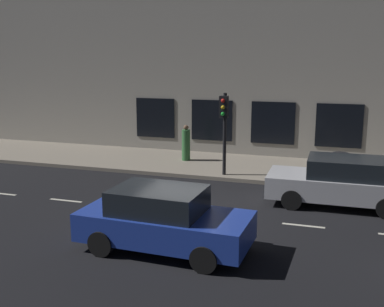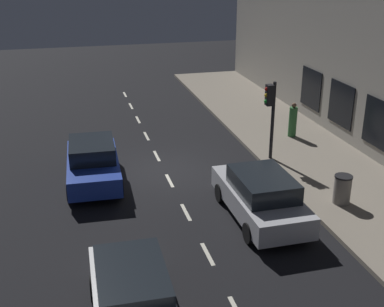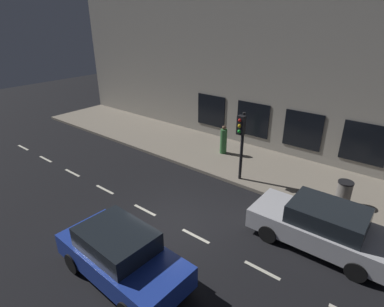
{
  "view_description": "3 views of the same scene",
  "coord_description": "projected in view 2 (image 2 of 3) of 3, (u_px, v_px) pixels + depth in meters",
  "views": [
    {
      "loc": [
        -13.08,
        -4.42,
        4.78
      ],
      "look_at": [
        2.9,
        0.68,
        1.26
      ],
      "focal_mm": 43.91,
      "sensor_mm": 36.0,
      "label": 1
    },
    {
      "loc": [
        -3.54,
        -18.1,
        8.06
      ],
      "look_at": [
        0.97,
        -0.66,
        0.89
      ],
      "focal_mm": 47.17,
      "sensor_mm": 36.0,
      "label": 2
    },
    {
      "loc": [
        -7.04,
        -6.44,
        7.2
      ],
      "look_at": [
        2.89,
        1.47,
        1.53
      ],
      "focal_mm": 29.07,
      "sensor_mm": 36.0,
      "label": 3
    }
  ],
  "objects": [
    {
      "name": "lane_centre_line",
      "position": [
        170.0,
        181.0,
        19.18
      ],
      "size": [
        0.12,
        27.2,
        0.01
      ],
      "color": "beige",
      "rests_on": "ground"
    },
    {
      "name": "pedestrian_0",
      "position": [
        293.0,
        121.0,
        23.16
      ],
      "size": [
        0.52,
        0.52,
        1.6
      ],
      "rotation": [
        0.0,
        0.0,
        3.85
      ],
      "color": "#336B38",
      "rests_on": "sidewalk"
    },
    {
      "name": "sidewalk",
      "position": [
        308.0,
        154.0,
        21.51
      ],
      "size": [
        4.5,
        32.0,
        0.15
      ],
      "color": "gray",
      "rests_on": "ground"
    },
    {
      "name": "trash_bin",
      "position": [
        342.0,
        189.0,
        17.0
      ],
      "size": [
        0.6,
        0.6,
        1.0
      ],
      "color": "slate",
      "rests_on": "sidewalk"
    },
    {
      "name": "traffic_light",
      "position": [
        271.0,
        107.0,
        20.07
      ],
      "size": [
        0.48,
        0.32,
        3.22
      ],
      "color": "black",
      "rests_on": "sidewalk"
    },
    {
      "name": "parked_car_1",
      "position": [
        133.0,
        302.0,
        11.3
      ],
      "size": [
        1.93,
        4.56,
        1.58
      ],
      "rotation": [
        0.0,
        0.0,
        3.12
      ],
      "color": "silver",
      "rests_on": "ground"
    },
    {
      "name": "ground_plane",
      "position": [
        164.0,
        171.0,
        20.09
      ],
      "size": [
        60.0,
        60.0,
        0.0
      ],
      "primitive_type": "plane",
      "color": "black"
    },
    {
      "name": "parked_car_0",
      "position": [
        261.0,
        196.0,
        16.23
      ],
      "size": [
        2.02,
        4.52,
        1.58
      ],
      "rotation": [
        0.0,
        0.0,
        0.01
      ],
      "color": "#B7B7BC",
      "rests_on": "ground"
    },
    {
      "name": "building_facade",
      "position": [
        373.0,
        52.0,
        20.54
      ],
      "size": [
        0.65,
        32.0,
        8.63
      ],
      "color": "gray",
      "rests_on": "ground"
    },
    {
      "name": "parked_car_2",
      "position": [
        93.0,
        163.0,
        18.8
      ],
      "size": [
        2.08,
        4.3,
        1.58
      ],
      "rotation": [
        0.0,
        0.0,
        3.1
      ],
      "color": "#1E389E",
      "rests_on": "ground"
    }
  ]
}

